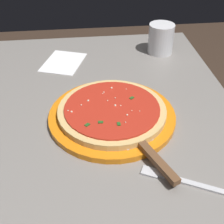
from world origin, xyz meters
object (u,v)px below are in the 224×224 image
at_px(pizza, 112,110).
at_px(fork, 180,180).
at_px(cup_tall_drink, 161,39).
at_px(napkin_folded_right, 63,62).
at_px(pizza_server, 147,150).
at_px(serving_plate, 112,116).

xyz_separation_m(pizza, fork, (0.22, 0.11, -0.02)).
relative_size(cup_tall_drink, napkin_folded_right, 0.65).
height_order(cup_tall_drink, fork, cup_tall_drink).
height_order(pizza_server, cup_tall_drink, cup_tall_drink).
height_order(serving_plate, cup_tall_drink, cup_tall_drink).
height_order(pizza, cup_tall_drink, cup_tall_drink).
distance_m(pizza, napkin_folded_right, 0.34).
bearing_deg(pizza_server, napkin_folded_right, -157.83).
relative_size(pizza_server, napkin_folded_right, 1.42).
xyz_separation_m(pizza_server, fork, (0.07, 0.05, -0.02)).
bearing_deg(serving_plate, pizza, -65.24).
distance_m(cup_tall_drink, fork, 0.59).
bearing_deg(cup_tall_drink, pizza, -30.62).
relative_size(pizza_server, cup_tall_drink, 2.17).
distance_m(pizza_server, napkin_folded_right, 0.50).
bearing_deg(pizza, cup_tall_drink, 149.38).
xyz_separation_m(serving_plate, pizza, (0.00, -0.00, 0.02)).
height_order(serving_plate, napkin_folded_right, serving_plate).
distance_m(pizza, cup_tall_drink, 0.42).
relative_size(pizza_server, fork, 1.27).
height_order(pizza, fork, pizza).
bearing_deg(serving_plate, pizza_server, 22.32).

